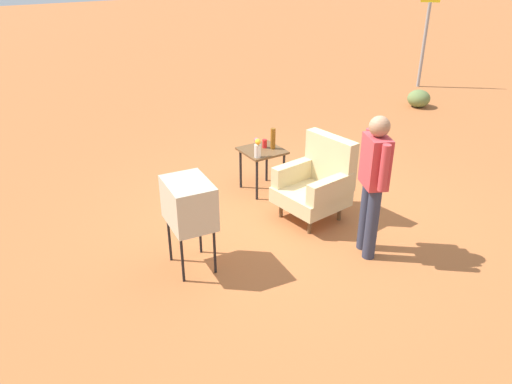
% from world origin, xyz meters
% --- Properties ---
extents(ground_plane, '(60.00, 60.00, 0.00)m').
position_xyz_m(ground_plane, '(0.00, 0.00, 0.00)').
color(ground_plane, '#AD6033').
extents(armchair, '(0.86, 0.87, 1.06)m').
position_xyz_m(armchair, '(-0.02, 0.16, 0.50)').
color(armchair, brown).
rests_on(armchair, ground).
extents(side_table, '(0.56, 0.56, 0.62)m').
position_xyz_m(side_table, '(-1.05, -0.02, 0.53)').
color(side_table, black).
rests_on(side_table, ground).
extents(tv_on_stand, '(0.64, 0.50, 1.03)m').
position_xyz_m(tv_on_stand, '(0.18, -1.69, 0.78)').
color(tv_on_stand, black).
rests_on(tv_on_stand, ground).
extents(person_standing, '(0.53, 0.35, 1.64)m').
position_xyz_m(person_standing, '(0.97, 0.13, 0.94)').
color(person_standing, '#2D3347').
rests_on(person_standing, ground).
extents(road_sign, '(0.33, 0.33, 2.44)m').
position_xyz_m(road_sign, '(-3.98, 6.50, 1.38)').
color(road_sign, gray).
rests_on(road_sign, ground).
extents(soda_can_red, '(0.07, 0.07, 0.12)m').
position_xyz_m(soda_can_red, '(-1.10, 0.05, 0.69)').
color(soda_can_red, red).
rests_on(soda_can_red, side_table).
extents(bottle_tall_amber, '(0.07, 0.07, 0.30)m').
position_xyz_m(bottle_tall_amber, '(-1.00, 0.13, 0.77)').
color(bottle_tall_amber, brown).
rests_on(bottle_tall_amber, side_table).
extents(flower_vase, '(0.15, 0.10, 0.27)m').
position_xyz_m(flower_vase, '(-0.85, -0.22, 0.77)').
color(flower_vase, silver).
rests_on(flower_vase, side_table).
extents(shrub_far, '(0.49, 0.49, 0.38)m').
position_xyz_m(shrub_far, '(-2.75, 5.13, 0.19)').
color(shrub_far, olive).
rests_on(shrub_far, ground).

